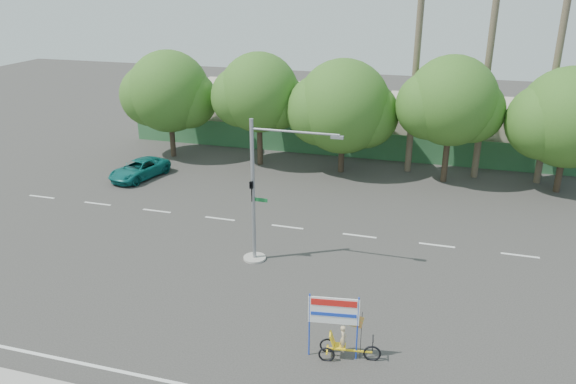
# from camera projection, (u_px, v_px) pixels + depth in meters

# --- Properties ---
(ground) EXTENTS (120.00, 120.00, 0.00)m
(ground) POSITION_uv_depth(u_px,v_px,m) (280.00, 311.00, 23.17)
(ground) COLOR #33302D
(ground) RESTS_ON ground
(fence) EXTENTS (38.00, 0.08, 2.00)m
(fence) POSITION_uv_depth(u_px,v_px,m) (363.00, 145.00, 42.04)
(fence) COLOR #336B3D
(fence) RESTS_ON ground
(building_left) EXTENTS (12.00, 8.00, 4.00)m
(building_left) POSITION_uv_depth(u_px,v_px,m) (257.00, 111.00, 48.32)
(building_left) COLOR #BBAD95
(building_left) RESTS_ON ground
(building_right) EXTENTS (14.00, 8.00, 3.60)m
(building_right) POSITION_uv_depth(u_px,v_px,m) (475.00, 128.00, 43.69)
(building_right) COLOR #BBAD95
(building_right) RESTS_ON ground
(tree_far_left) EXTENTS (7.14, 6.00, 7.96)m
(tree_far_left) POSITION_uv_depth(u_px,v_px,m) (168.00, 94.00, 41.21)
(tree_far_left) COLOR #473828
(tree_far_left) RESTS_ON ground
(tree_left) EXTENTS (6.66, 5.60, 8.07)m
(tree_left) POSITION_uv_depth(u_px,v_px,m) (258.00, 95.00, 39.28)
(tree_left) COLOR #473828
(tree_left) RESTS_ON ground
(tree_center) EXTENTS (7.62, 6.40, 7.85)m
(tree_center) POSITION_uv_depth(u_px,v_px,m) (342.00, 109.00, 37.93)
(tree_center) COLOR #473828
(tree_center) RESTS_ON ground
(tree_right) EXTENTS (6.90, 5.80, 8.36)m
(tree_right) POSITION_uv_depth(u_px,v_px,m) (451.00, 104.00, 35.82)
(tree_right) COLOR #473828
(tree_right) RESTS_ON ground
(tree_far_right) EXTENTS (7.38, 6.20, 7.94)m
(tree_far_right) POSITION_uv_depth(u_px,v_px,m) (568.00, 121.00, 34.22)
(tree_far_right) COLOR #473828
(tree_far_right) RESTS_ON ground
(palm_tall) EXTENTS (3.73, 3.79, 17.45)m
(palm_tall) POSITION_uv_depth(u_px,v_px,m) (494.00, 18.00, 34.74)
(palm_tall) COLOR #70604C
(palm_tall) RESTS_ON ground
(palm_mid) EXTENTS (3.73, 3.79, 15.45)m
(palm_mid) POSITION_uv_depth(u_px,v_px,m) (561.00, 37.00, 34.08)
(palm_mid) COLOR #70604C
(palm_mid) RESTS_ON ground
(palm_short) EXTENTS (3.73, 3.79, 14.45)m
(palm_short) POSITION_uv_depth(u_px,v_px,m) (418.00, 42.00, 36.49)
(palm_short) COLOR #70604C
(palm_short) RESTS_ON ground
(traffic_signal) EXTENTS (4.72, 1.10, 7.00)m
(traffic_signal) POSITION_uv_depth(u_px,v_px,m) (259.00, 204.00, 26.25)
(traffic_signal) COLOR gray
(traffic_signal) RESTS_ON ground
(trike_billboard) EXTENTS (2.63, 0.78, 2.60)m
(trike_billboard) POSITION_uv_depth(u_px,v_px,m) (340.00, 333.00, 19.98)
(trike_billboard) COLOR black
(trike_billboard) RESTS_ON ground
(pickup_truck) EXTENTS (3.11, 4.87, 1.25)m
(pickup_truck) POSITION_uv_depth(u_px,v_px,m) (139.00, 169.00, 38.06)
(pickup_truck) COLOR #0E6460
(pickup_truck) RESTS_ON ground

